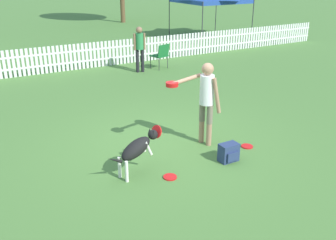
% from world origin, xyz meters
% --- Properties ---
extents(ground_plane, '(240.00, 240.00, 0.00)m').
position_xyz_m(ground_plane, '(0.00, 0.00, 0.00)').
color(ground_plane, '#4C7A38').
extents(handler_person, '(1.07, 0.46, 1.68)m').
position_xyz_m(handler_person, '(0.69, -0.48, 1.06)').
color(handler_person, tan).
rests_on(handler_person, ground_plane).
extents(leaping_dog, '(1.13, 0.45, 0.77)m').
position_xyz_m(leaping_dog, '(-0.97, -0.89, 0.49)').
color(leaping_dog, black).
rests_on(leaping_dog, ground_plane).
extents(frisbee_near_handler, '(0.23, 0.23, 0.02)m').
position_xyz_m(frisbee_near_handler, '(-0.57, -1.31, 0.01)').
color(frisbee_near_handler, red).
rests_on(frisbee_near_handler, ground_plane).
extents(frisbee_near_dog, '(0.23, 0.23, 0.02)m').
position_xyz_m(frisbee_near_dog, '(1.38, -1.04, 0.01)').
color(frisbee_near_dog, red).
rests_on(frisbee_near_dog, ground_plane).
extents(backpack_on_grass, '(0.36, 0.26, 0.34)m').
position_xyz_m(backpack_on_grass, '(0.68, -1.32, 0.17)').
color(backpack_on_grass, navy).
rests_on(backpack_on_grass, ground_plane).
extents(picket_fence, '(24.47, 0.04, 0.92)m').
position_xyz_m(picket_fence, '(-0.00, 6.89, 0.46)').
color(picket_fence, white).
rests_on(picket_fence, ground_plane).
extents(folding_chair_blue_left, '(0.64, 0.66, 0.89)m').
position_xyz_m(folding_chair_blue_left, '(3.01, 5.50, 0.53)').
color(folding_chair_blue_left, '#333338').
rests_on(folding_chair_blue_left, ground_plane).
extents(spectator_standing, '(0.41, 0.27, 1.56)m').
position_xyz_m(spectator_standing, '(2.15, 5.46, 0.94)').
color(spectator_standing, black).
rests_on(spectator_standing, ground_plane).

